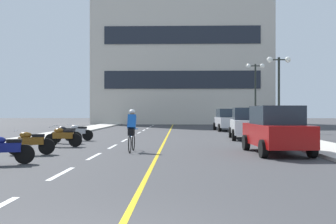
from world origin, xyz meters
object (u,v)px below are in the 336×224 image
street_lamp_mid (279,77)px  motorcycle_4 (31,142)px  motorcycle_6 (65,134)px  motorcycle_5 (63,136)px  cyclist_rider (132,129)px  street_lamp_far (255,82)px  parked_car_far (227,120)px  motorcycle_3 (5,149)px  parked_car_near (276,130)px  parked_car_mid (247,123)px  motorcycle_7 (78,132)px

street_lamp_mid → motorcycle_4: bearing=-138.9°
street_lamp_mid → motorcycle_6: 13.10m
motorcycle_5 → cyclist_rider: (3.37, -2.02, 0.41)m
street_lamp_far → cyclist_rider: 18.76m
motorcycle_6 → street_lamp_far: bearing=47.1°
parked_car_far → street_lamp_far: bearing=-16.6°
motorcycle_3 → cyclist_rider: size_ratio=0.94×
street_lamp_mid → motorcycle_3: street_lamp_mid is taller
street_lamp_far → motorcycle_4: (-11.61, -18.03, -3.53)m
parked_car_near → motorcycle_6: (-9.39, 4.58, -0.44)m
parked_car_mid → motorcycle_5: 10.65m
cyclist_rider → parked_car_near: bearing=-6.7°
parked_car_near → motorcycle_4: bearing=-175.6°
motorcycle_4 → motorcycle_5: (0.21, 3.38, 0.00)m
street_lamp_far → cyclist_rider: bearing=-115.7°
street_lamp_far → motorcycle_6: size_ratio=3.15×
parked_car_near → parked_car_far: bearing=89.2°
motorcycle_4 → motorcycle_6: (-0.22, 5.29, 0.00)m
motorcycle_3 → parked_car_mid: bearing=51.3°
motorcycle_4 → parked_car_near: bearing=4.4°
cyclist_rider → parked_car_far: bearing=71.3°
street_lamp_mid → cyclist_rider: (-7.97, -8.70, -2.79)m
street_lamp_mid → motorcycle_4: 15.65m
street_lamp_mid → parked_car_far: size_ratio=1.13×
street_lamp_mid → parked_car_far: 9.29m
motorcycle_6 → cyclist_rider: 5.48m
motorcycle_7 → motorcycle_4: bearing=-89.1°
parked_car_near → parked_car_far: same height
motorcycle_5 → motorcycle_6: size_ratio=1.00×
motorcycle_4 → motorcycle_7: same height
street_lamp_mid → parked_car_mid: size_ratio=1.12×
motorcycle_3 → cyclist_rider: (3.36, 4.08, 0.41)m
motorcycle_4 → parked_car_far: bearing=63.2°
motorcycle_4 → cyclist_rider: (3.58, 1.36, 0.41)m
motorcycle_5 → motorcycle_6: bearing=102.7°
parked_car_mid → motorcycle_3: (-9.19, -11.46, -0.44)m
cyclist_rider → motorcycle_3: bearing=-129.5°
motorcycle_4 → cyclist_rider: cyclist_rider is taller
motorcycle_6 → cyclist_rider: cyclist_rider is taller
parked_car_far → motorcycle_7: (-9.55, -11.31, -0.44)m
parked_car_near → parked_car_far: 17.97m
parked_car_far → motorcycle_5: bearing=-121.1°
parked_car_far → motorcycle_4: parked_car_far is taller
street_lamp_mid → parked_car_far: (-2.12, 8.61, -2.76)m
street_lamp_far → parked_car_mid: street_lamp_far is taller
motorcycle_7 → cyclist_rider: bearing=-58.4°
motorcycle_3 → motorcycle_4: bearing=94.6°
parked_car_mid → motorcycle_4: 12.85m
parked_car_far → motorcycle_4: (-9.43, -18.68, -0.44)m
motorcycle_4 → cyclist_rider: bearing=20.9°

